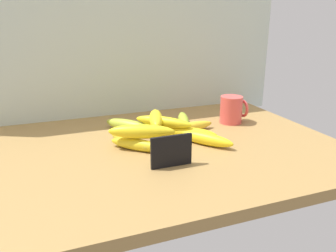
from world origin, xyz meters
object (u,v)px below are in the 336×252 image
banana_3 (130,126)px  banana_4 (191,134)px  banana_2 (184,121)px  banana_12 (163,122)px  banana_11 (141,131)px  banana_0 (130,141)px  banana_8 (189,127)px  banana_9 (154,129)px  banana_10 (156,119)px  coffee_mug (232,110)px  banana_7 (154,125)px  banana_5 (166,132)px  banana_6 (204,138)px  banana_1 (138,145)px  chalkboard_sign (171,152)px

banana_3 → banana_4: 21.21cm
banana_2 → banana_12: bearing=-143.6°
banana_11 → banana_0: bearing=127.8°
banana_4 → banana_8: bearing=70.5°
banana_9 → banana_10: 3.93cm
coffee_mug → banana_11: bearing=-161.2°
banana_9 → banana_11: banana_11 is taller
banana_3 → banana_9: (6.57, -5.42, -0.32)cm
banana_8 → banana_9: banana_9 is taller
banana_3 → banana_12: (8.75, -8.55, 2.95)cm
banana_10 → banana_7: bearing=79.3°
banana_2 → banana_5: bearing=-139.4°
banana_0 → coffee_mug: bearing=13.2°
banana_8 → banana_9: 11.72cm
banana_7 → banana_9: banana_7 is taller
banana_0 → banana_10: (10.56, 6.67, 3.75)cm
coffee_mug → banana_6: 24.93cm
banana_1 → banana_10: banana_10 is taller
banana_0 → banana_8: banana_0 is taller
banana_6 → banana_1: bearing=173.6°
banana_0 → banana_1: bearing=-73.4°
coffee_mug → banana_3: bearing=174.6°
banana_11 → banana_9: bearing=56.0°
banana_4 → banana_10: (-8.59, 8.02, 3.53)cm
banana_6 → banana_7: bearing=119.0°
chalkboard_sign → coffee_mug: 43.15cm
chalkboard_sign → banana_1: size_ratio=0.65×
banana_1 → banana_12: size_ratio=0.90×
banana_10 → chalkboard_sign: bearing=-99.9°
chalkboard_sign → banana_8: 27.47cm
banana_0 → banana_6: 22.09cm
banana_10 → banana_12: 2.89cm
banana_7 → banana_12: size_ratio=0.98×
banana_3 → banana_7: banana_3 is taller
banana_6 → banana_4: bearing=111.9°
banana_2 → banana_3: 19.26cm
banana_6 → banana_11: bearing=171.0°
banana_3 → banana_4: (15.71, -14.25, -0.04)cm
banana_0 → banana_9: 12.49cm
banana_5 → banana_10: banana_10 is taller
banana_1 → banana_3: banana_3 is taller
banana_2 → banana_12: banana_12 is taller
banana_3 → banana_10: 10.08cm
coffee_mug → banana_4: size_ratio=0.58×
banana_0 → banana_7: size_ratio=0.90×
banana_0 → banana_1: 4.31cm
banana_12 → banana_0: bearing=-160.4°
chalkboard_sign → coffee_mug: size_ratio=1.14×
banana_7 → banana_0: bearing=-135.5°
banana_12 → banana_2: bearing=36.4°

